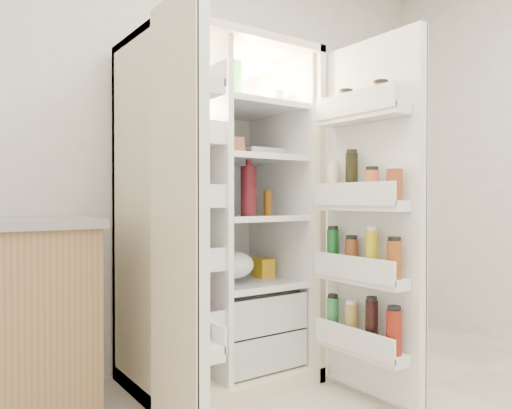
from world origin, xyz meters
TOP-DOWN VIEW (x-y plane):
  - wall_back at (0.00, 2.00)m, footprint 4.00×0.02m
  - refrigerator at (-0.01, 1.65)m, footprint 0.92×0.70m
  - freezer_door at (-0.53, 1.05)m, footprint 0.15×0.40m
  - fridge_door at (0.45, 0.96)m, footprint 0.17×0.58m

SIDE VIEW (x-z plane):
  - refrigerator at x=-0.01m, z-range -0.16..1.64m
  - fridge_door at x=0.45m, z-range 0.01..1.73m
  - freezer_door at x=-0.53m, z-range 0.03..1.75m
  - wall_back at x=0.00m, z-range 0.00..2.70m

